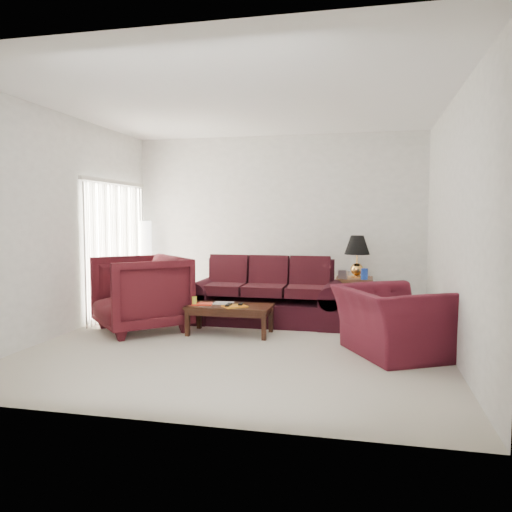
{
  "coord_description": "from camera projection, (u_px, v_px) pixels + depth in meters",
  "views": [
    {
      "loc": [
        1.54,
        -6.03,
        1.59
      ],
      "look_at": [
        0.0,
        0.85,
        1.05
      ],
      "focal_mm": 35.0,
      "sensor_mm": 36.0,
      "label": 1
    }
  ],
  "objects": [
    {
      "name": "coffee_table",
      "position": [
        230.0,
        320.0,
        6.82
      ],
      "size": [
        1.2,
        0.68,
        0.4
      ],
      "primitive_type": null,
      "rotation": [
        0.0,
        0.0,
        0.09
      ],
      "color": "black",
      "rests_on": "ground"
    },
    {
      "name": "magazine_red",
      "position": [
        202.0,
        304.0,
        6.84
      ],
      "size": [
        0.31,
        0.25,
        0.02
      ],
      "primitive_type": "cube",
      "rotation": [
        0.0,
        0.0,
        0.2
      ],
      "color": "red",
      "rests_on": "coffee_table"
    },
    {
      "name": "clock",
      "position": [
        343.0,
        274.0,
        7.86
      ],
      "size": [
        0.15,
        0.09,
        0.14
      ],
      "primitive_type": "cube",
      "rotation": [
        0.0,
        0.0,
        -0.31
      ],
      "color": "silver",
      "rests_on": "end_table"
    },
    {
      "name": "throw_pillow",
      "position": [
        247.0,
        270.0,
        8.4
      ],
      "size": [
        0.4,
        0.22,
        0.4
      ],
      "primitive_type": "cube",
      "rotation": [
        -0.21,
        0.0,
        -0.09
      ],
      "color": "black",
      "rests_on": "sofa"
    },
    {
      "name": "armchair_left",
      "position": [
        141.0,
        293.0,
        7.0
      ],
      "size": [
        1.63,
        1.63,
        1.07
      ],
      "primitive_type": "imported",
      "rotation": [
        0.0,
        0.0,
        -0.8
      ],
      "color": "#3F0E14",
      "rests_on": "ground"
    },
    {
      "name": "remote_b",
      "position": [
        241.0,
        304.0,
        6.74
      ],
      "size": [
        0.06,
        0.18,
        0.02
      ],
      "primitive_type": "cube",
      "rotation": [
        0.0,
        0.0,
        0.08
      ],
      "color": "black",
      "rests_on": "coffee_table"
    },
    {
      "name": "end_table",
      "position": [
        354.0,
        297.0,
        8.03
      ],
      "size": [
        0.61,
        0.61,
        0.63
      ],
      "primitive_type": null,
      "rotation": [
        0.0,
        0.0,
        0.07
      ],
      "color": "#55261D",
      "rests_on": "ground"
    },
    {
      "name": "magazine_orange",
      "position": [
        235.0,
        306.0,
        6.67
      ],
      "size": [
        0.37,
        0.36,
        0.02
      ],
      "primitive_type": "cube",
      "rotation": [
        0.0,
        0.0,
        0.67
      ],
      "color": "orange",
      "rests_on": "coffee_table"
    },
    {
      "name": "blinds",
      "position": [
        116.0,
        250.0,
        8.03
      ],
      "size": [
        0.1,
        2.0,
        2.16
      ],
      "primitive_type": "cube",
      "color": "silver",
      "rests_on": "ground"
    },
    {
      "name": "blue_canister",
      "position": [
        364.0,
        274.0,
        7.77
      ],
      "size": [
        0.12,
        0.12,
        0.17
      ],
      "primitive_type": "cylinder",
      "rotation": [
        0.0,
        0.0,
        0.1
      ],
      "color": "#1A3BA9",
      "rests_on": "end_table"
    },
    {
      "name": "armchair_right",
      "position": [
        392.0,
        321.0,
        5.78
      ],
      "size": [
        1.5,
        1.56,
        0.78
      ],
      "primitive_type": "imported",
      "rotation": [
        0.0,
        0.0,
        2.07
      ],
      "color": "#47101B",
      "rests_on": "ground"
    },
    {
      "name": "sofa",
      "position": [
        266.0,
        292.0,
        7.53
      ],
      "size": [
        2.37,
        1.14,
        0.95
      ],
      "primitive_type": null,
      "rotation": [
        0.0,
        0.0,
        0.06
      ],
      "color": "black",
      "rests_on": "ground"
    },
    {
      "name": "magazine_white",
      "position": [
        224.0,
        303.0,
        6.93
      ],
      "size": [
        0.27,
        0.21,
        0.02
      ],
      "primitive_type": "cube",
      "rotation": [
        0.0,
        0.0,
        0.05
      ],
      "color": "silver",
      "rests_on": "coffee_table"
    },
    {
      "name": "floor",
      "position": [
        241.0,
        343.0,
        6.32
      ],
      "size": [
        5.0,
        5.0,
        0.0
      ],
      "primitive_type": "plane",
      "color": "#BCB5A0",
      "rests_on": "ground"
    },
    {
      "name": "remote_a",
      "position": [
        229.0,
        305.0,
        6.67
      ],
      "size": [
        0.06,
        0.19,
        0.02
      ],
      "primitive_type": "cube",
      "rotation": [
        0.0,
        0.0,
        0.02
      ],
      "color": "black",
      "rests_on": "coffee_table"
    },
    {
      "name": "yellow_glass",
      "position": [
        194.0,
        301.0,
        6.81
      ],
      "size": [
        0.09,
        0.09,
        0.12
      ],
      "primitive_type": "cylinder",
      "rotation": [
        0.0,
        0.0,
        0.3
      ],
      "color": "yellow",
      "rests_on": "coffee_table"
    },
    {
      "name": "picture_frame",
      "position": [
        347.0,
        271.0,
        8.24
      ],
      "size": [
        0.16,
        0.19,
        0.06
      ],
      "primitive_type": "cube",
      "rotation": [
        1.36,
        0.0,
        -0.13
      ],
      "color": "silver",
      "rests_on": "end_table"
    },
    {
      "name": "floor_lamp",
      "position": [
        146.0,
        263.0,
        8.91
      ],
      "size": [
        0.32,
        0.32,
        1.56
      ],
      "primitive_type": null,
      "rotation": [
        0.0,
        0.0,
        0.3
      ],
      "color": "white",
      "rests_on": "ground"
    },
    {
      "name": "table_lamp",
      "position": [
        357.0,
        256.0,
        8.03
      ],
      "size": [
        0.44,
        0.44,
        0.68
      ],
      "primitive_type": null,
      "rotation": [
        0.0,
        0.0,
        -0.09
      ],
      "color": "gold",
      "rests_on": "end_table"
    }
  ]
}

